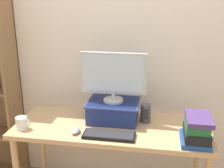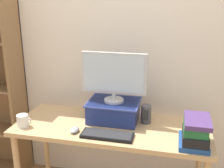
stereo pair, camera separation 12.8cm
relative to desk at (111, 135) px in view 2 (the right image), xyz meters
name	(u,v)px [view 2 (the right image)]	position (x,y,z in m)	size (l,w,h in m)	color
back_wall	(123,50)	(0.00, 0.45, 0.61)	(7.00, 0.08, 2.60)	beige
desk	(111,135)	(0.00, 0.00, 0.00)	(1.55, 0.61, 0.77)	tan
riser_box	(114,110)	(-0.01, 0.11, 0.18)	(0.43, 0.33, 0.16)	navy
computer_monitor	(114,75)	(-0.01, 0.11, 0.48)	(0.53, 0.16, 0.41)	#B7B7BA
keyboard	(107,135)	(0.01, -0.19, 0.10)	(0.39, 0.14, 0.02)	black
computer_mouse	(75,130)	(-0.25, -0.17, 0.10)	(0.06, 0.10, 0.04)	#99999E
book_stack	(195,132)	(0.64, -0.16, 0.18)	(0.20, 0.27, 0.20)	navy
coffee_mug	(23,121)	(-0.68, -0.18, 0.14)	(0.12, 0.09, 0.10)	white
desk_speaker	(146,114)	(0.26, 0.12, 0.16)	(0.08, 0.09, 0.15)	#4C4C51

